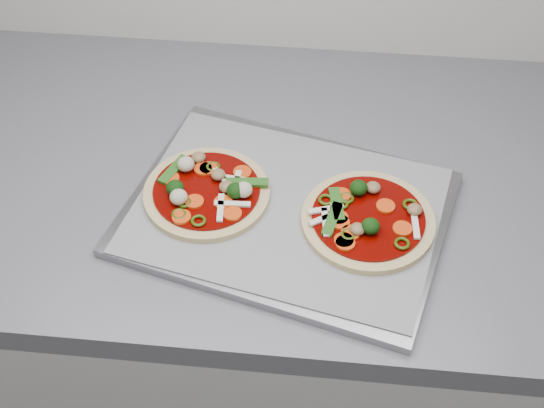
# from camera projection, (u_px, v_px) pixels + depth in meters

# --- Properties ---
(baking_tray) EXTENTS (0.48, 0.40, 0.01)m
(baking_tray) POSITION_uv_depth(u_px,v_px,m) (287.00, 213.00, 1.01)
(baking_tray) COLOR gray
(baking_tray) RESTS_ON countertop
(parchment) EXTENTS (0.45, 0.37, 0.00)m
(parchment) POSITION_uv_depth(u_px,v_px,m) (287.00, 210.00, 1.01)
(parchment) COLOR gray
(parchment) RESTS_ON baking_tray
(pizza_left) EXTENTS (0.22, 0.22, 0.03)m
(pizza_left) POSITION_uv_depth(u_px,v_px,m) (207.00, 191.00, 1.02)
(pizza_left) COLOR tan
(pizza_left) RESTS_ON parchment
(pizza_right) EXTENTS (0.19, 0.19, 0.03)m
(pizza_right) POSITION_uv_depth(u_px,v_px,m) (367.00, 219.00, 0.98)
(pizza_right) COLOR tan
(pizza_right) RESTS_ON parchment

